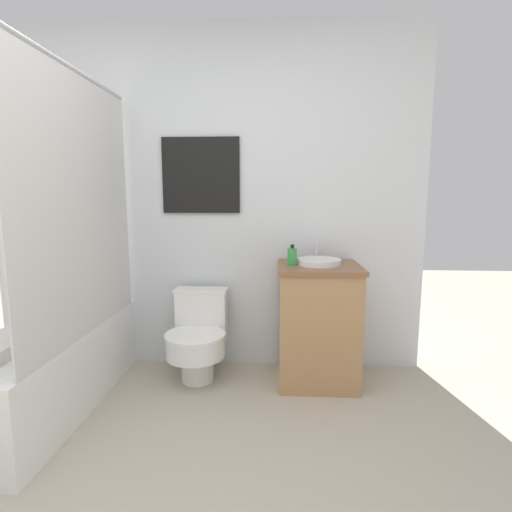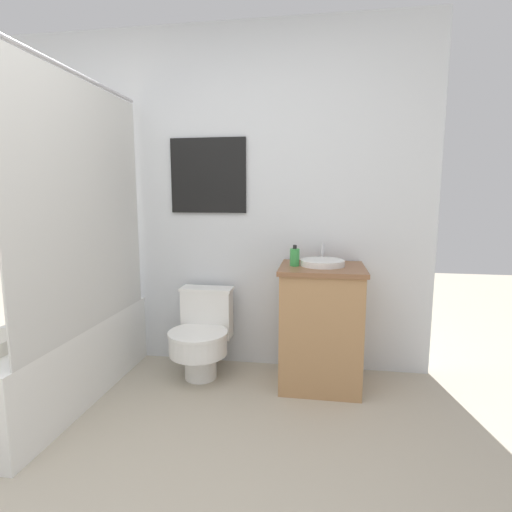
# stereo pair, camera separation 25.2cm
# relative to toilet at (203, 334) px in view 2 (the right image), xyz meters

# --- Properties ---
(wall_back) EXTENTS (3.25, 0.07, 2.50)m
(wall_back) POSITION_rel_toilet_xyz_m (-0.00, 0.29, 0.95)
(wall_back) COLOR silver
(wall_back) RESTS_ON ground_plane
(shower_area) EXTENTS (0.57, 1.45, 1.98)m
(shower_area) POSITION_rel_toilet_xyz_m (-0.82, -0.46, -0.00)
(shower_area) COLOR white
(shower_area) RESTS_ON ground_plane
(toilet) EXTENTS (0.41, 0.53, 0.62)m
(toilet) POSITION_rel_toilet_xyz_m (0.00, 0.00, 0.00)
(toilet) COLOR white
(toilet) RESTS_ON ground_plane
(vanity) EXTENTS (0.56, 0.51, 0.82)m
(vanity) POSITION_rel_toilet_xyz_m (0.84, -0.00, 0.11)
(vanity) COLOR #AD7F51
(vanity) RESTS_ON ground_plane
(sink) EXTENTS (0.29, 0.33, 0.13)m
(sink) POSITION_rel_toilet_xyz_m (0.84, 0.02, 0.54)
(sink) COLOR white
(sink) RESTS_ON vanity
(soap_bottle) EXTENTS (0.06, 0.06, 0.14)m
(soap_bottle) POSITION_rel_toilet_xyz_m (0.65, -0.02, 0.58)
(soap_bottle) COLOR green
(soap_bottle) RESTS_ON vanity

